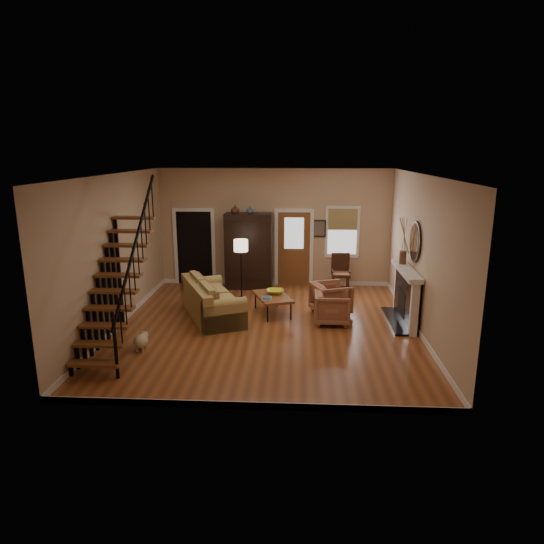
# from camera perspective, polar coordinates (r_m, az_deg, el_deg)

# --- Properties ---
(room) EXTENTS (7.00, 7.33, 3.30)m
(room) POSITION_cam_1_polar(r_m,az_deg,el_deg) (12.05, -2.09, 3.26)
(room) COLOR brown
(room) RESTS_ON ground
(staircase) EXTENTS (0.94, 2.80, 3.20)m
(staircase) POSITION_cam_1_polar(r_m,az_deg,el_deg) (9.63, -17.96, 0.36)
(staircase) COLOR brown
(staircase) RESTS_ON ground
(fireplace) EXTENTS (0.33, 1.95, 2.30)m
(fireplace) POSITION_cam_1_polar(r_m,az_deg,el_deg) (11.22, 15.67, -2.13)
(fireplace) COLOR black
(fireplace) RESTS_ON ground
(armoire) EXTENTS (1.30, 0.60, 2.10)m
(armoire) POSITION_cam_1_polar(r_m,az_deg,el_deg) (13.52, -2.74, 2.49)
(armoire) COLOR black
(armoire) RESTS_ON ground
(vase_a) EXTENTS (0.24, 0.24, 0.25)m
(vase_a) POSITION_cam_1_polar(r_m,az_deg,el_deg) (13.28, -4.36, 7.38)
(vase_a) COLOR #4C2619
(vase_a) RESTS_ON armoire
(vase_b) EXTENTS (0.20, 0.20, 0.21)m
(vase_b) POSITION_cam_1_polar(r_m,az_deg,el_deg) (13.23, -2.63, 7.30)
(vase_b) COLOR #334C60
(vase_b) RESTS_ON armoire
(sofa) EXTENTS (1.82, 2.44, 0.84)m
(sofa) POSITION_cam_1_polar(r_m,az_deg,el_deg) (11.28, -7.01, -3.30)
(sofa) COLOR tan
(sofa) RESTS_ON ground
(coffee_table) EXTENTS (1.07, 1.36, 0.46)m
(coffee_table) POSITION_cam_1_polar(r_m,az_deg,el_deg) (11.49, 0.07, -3.86)
(coffee_table) COLOR brown
(coffee_table) RESTS_ON ground
(bowl) EXTENTS (0.41, 0.41, 0.10)m
(bowl) POSITION_cam_1_polar(r_m,az_deg,el_deg) (11.55, 0.35, -2.32)
(bowl) COLOR yellow
(bowl) RESTS_ON coffee_table
(books) EXTENTS (0.22, 0.30, 0.06)m
(books) POSITION_cam_1_polar(r_m,az_deg,el_deg) (11.14, -0.64, -3.07)
(books) COLOR beige
(books) RESTS_ON coffee_table
(armchair_left) EXTENTS (0.79, 0.77, 0.71)m
(armchair_left) POSITION_cam_1_polar(r_m,az_deg,el_deg) (10.93, 7.08, -4.22)
(armchair_left) COLOR brown
(armchair_left) RESTS_ON ground
(armchair_right) EXTENTS (1.06, 1.04, 0.75)m
(armchair_right) POSITION_cam_1_polar(r_m,az_deg,el_deg) (11.55, 6.96, -3.10)
(armchair_right) COLOR brown
(armchair_right) RESTS_ON ground
(floor_lamp) EXTENTS (0.47, 0.47, 1.58)m
(floor_lamp) POSITION_cam_1_polar(r_m,az_deg,el_deg) (12.48, -3.64, 0.25)
(floor_lamp) COLOR black
(floor_lamp) RESTS_ON ground
(side_chair) EXTENTS (0.54, 0.54, 1.02)m
(side_chair) POSITION_cam_1_polar(r_m,az_deg,el_deg) (13.43, 8.09, -0.09)
(side_chair) COLOR #3A1F12
(side_chair) RESTS_ON ground
(dog) EXTENTS (0.28, 0.46, 0.33)m
(dog) POSITION_cam_1_polar(r_m,az_deg,el_deg) (9.84, -15.18, -7.96)
(dog) COLOR #CFB88D
(dog) RESTS_ON ground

